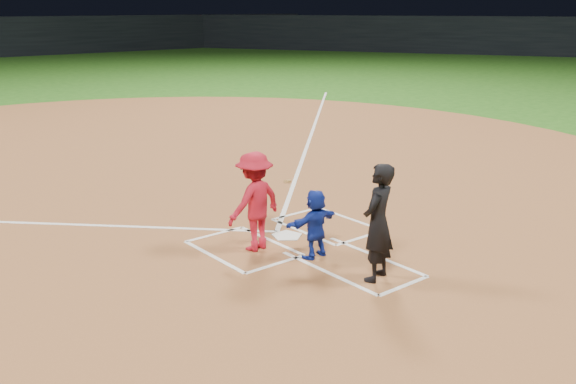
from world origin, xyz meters
TOP-DOWN VIEW (x-y plane):
  - ground at (0.00, 0.00)m, footprint 120.00×120.00m
  - home_plate_dirt at (0.00, 6.00)m, footprint 28.00×28.00m
  - stadium_wall_right at (42.00, 24.00)m, footprint 31.04×52.56m
  - home_plate at (0.00, 0.00)m, footprint 0.60×0.60m
  - catcher at (-0.26, -1.07)m, footprint 1.10×0.41m
  - umpire at (-0.13, -2.34)m, footprint 0.78×0.64m
  - chalk_markings at (0.00, 5.29)m, footprint 28.35×17.32m
  - batter_at_plate at (-0.82, -0.14)m, footprint 1.51×0.87m

SIDE VIEW (x-z plane):
  - ground at x=0.00m, z-range 0.00..0.00m
  - home_plate_dirt at x=0.00m, z-range 0.00..0.01m
  - chalk_markings at x=0.00m, z-range 0.01..0.02m
  - home_plate at x=0.00m, z-range 0.01..0.03m
  - catcher at x=-0.26m, z-range 0.01..1.18m
  - batter_at_plate at x=-0.82m, z-range 0.01..1.73m
  - umpire at x=-0.13m, z-range 0.01..1.84m
  - stadium_wall_right at x=42.00m, z-range 0.00..3.20m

